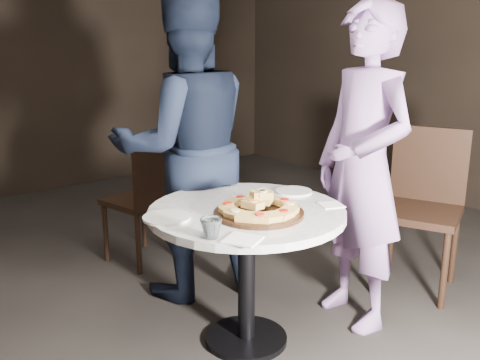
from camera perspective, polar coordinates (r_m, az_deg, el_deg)
The scene contains 13 objects.
floor at distance 2.75m, azimuth 1.43°, elevation -17.70°, with size 7.00×7.00×0.00m, color black.
table at distance 2.57m, azimuth 0.71°, elevation -5.84°, with size 1.11×1.11×0.70m.
serving_board at distance 2.43m, azimuth 2.01°, elevation -3.55°, with size 0.41×0.41×0.02m, color black.
focaccia_pile at distance 2.43m, azimuth 2.01°, elevation -2.73°, with size 0.37×0.37×0.10m.
plate_left at distance 2.40m, azimuth -7.83°, elevation -3.99°, with size 0.21×0.21×0.01m, color white.
plate_right at distance 2.80m, azimuth 5.76°, elevation -1.22°, with size 0.19×0.19×0.01m, color white.
water_glass at distance 2.15m, azimuth -3.10°, elevation -5.16°, with size 0.09×0.09×0.08m, color silver.
napkin_near at distance 2.14m, azimuth 0.27°, elevation -6.38°, with size 0.13×0.13×0.01m, color white.
napkin_far at distance 2.61m, azimuth 9.69°, elevation -2.63°, with size 0.11×0.11×0.01m, color white.
chair_far at distance 3.57m, azimuth -9.79°, elevation -1.46°, with size 0.47×0.48×0.84m.
chair_right at distance 3.40m, azimuth 18.98°, elevation -1.69°, with size 0.61×0.59×0.96m.
diner_navy at distance 3.06m, azimuth -5.79°, elevation 3.40°, with size 0.85×0.66×1.75m, color black.
diner_teal at distance 2.79m, azimuth 12.96°, elevation 1.21°, with size 0.61×0.40×1.67m, color #82669E.
Camera 1 is at (-1.51, -1.75, 1.48)m, focal length 40.00 mm.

